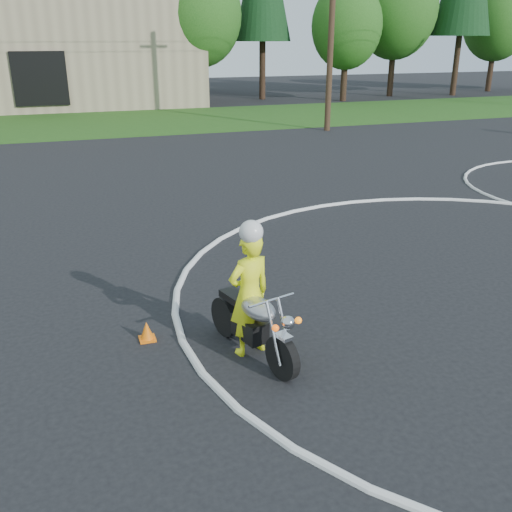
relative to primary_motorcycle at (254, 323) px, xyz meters
name	(u,v)px	position (x,y,z in m)	size (l,w,h in m)	color
grass_strip	(198,119)	(5.12, 24.70, -0.51)	(120.00, 10.00, 0.02)	#1E4714
primary_motorcycle	(254,323)	(0.00, 0.00, 0.00)	(0.81, 2.00, 1.08)	black
rider_primary_grp	(250,291)	(-0.01, 0.13, 0.44)	(0.75, 0.60, 2.00)	#F4FF1A
treeline	(373,1)	(19.91, 32.30, 6.09)	(38.20, 8.10, 14.52)	#382619
utility_poles	(332,14)	(10.12, 18.70, 4.67)	(41.60, 1.12, 10.00)	#473321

